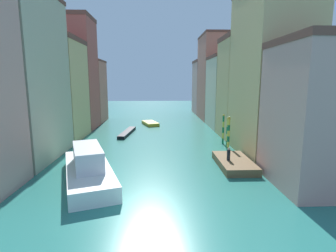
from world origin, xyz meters
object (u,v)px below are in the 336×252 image
(vaporetto_white, at_px, (88,168))
(gondola_black, at_px, (127,132))
(person_on_dock, at_px, (229,154))
(waterfront_dock, at_px, (234,163))
(mooring_pole_2, at_px, (223,129))
(mooring_pole_1, at_px, (227,132))
(mooring_pole_0, at_px, (228,135))
(motorboat_0, at_px, (150,123))

(vaporetto_white, height_order, gondola_black, vaporetto_white)
(vaporetto_white, bearing_deg, person_on_dock, 12.37)
(waterfront_dock, height_order, mooring_pole_2, mooring_pole_2)
(mooring_pole_1, distance_m, mooring_pole_2, 2.38)
(mooring_pole_0, bearing_deg, person_on_dock, -104.44)
(waterfront_dock, relative_size, gondola_black, 0.76)
(person_on_dock, distance_m, vaporetto_white, 14.31)
(mooring_pole_1, relative_size, gondola_black, 0.47)
(person_on_dock, bearing_deg, vaporetto_white, -167.63)
(waterfront_dock, height_order, gondola_black, waterfront_dock)
(mooring_pole_2, relative_size, gondola_black, 0.48)
(mooring_pole_2, height_order, vaporetto_white, mooring_pole_2)
(mooring_pole_0, bearing_deg, motorboat_0, 115.74)
(mooring_pole_0, distance_m, gondola_black, 19.11)
(waterfront_dock, height_order, mooring_pole_0, mooring_pole_0)
(mooring_pole_1, bearing_deg, person_on_dock, -103.72)
(person_on_dock, relative_size, gondola_black, 0.15)
(vaporetto_white, distance_m, gondola_black, 21.36)
(mooring_pole_2, bearing_deg, waterfront_dock, -97.04)
(gondola_black, bearing_deg, mooring_pole_1, -34.42)
(person_on_dock, height_order, mooring_pole_1, mooring_pole_1)
(motorboat_0, bearing_deg, vaporetto_white, -99.06)
(mooring_pole_2, bearing_deg, mooring_pole_1, -90.12)
(person_on_dock, relative_size, mooring_pole_0, 0.30)
(mooring_pole_0, relative_size, gondola_black, 0.51)
(waterfront_dock, distance_m, mooring_pole_1, 8.12)
(waterfront_dock, height_order, mooring_pole_1, mooring_pole_1)
(waterfront_dock, xyz_separation_m, mooring_pole_2, (1.26, 10.20, 1.84))
(mooring_pole_2, height_order, gondola_black, mooring_pole_2)
(mooring_pole_1, distance_m, vaporetto_white, 19.50)
(mooring_pole_0, bearing_deg, waterfront_dock, -97.87)
(person_on_dock, xyz_separation_m, mooring_pole_1, (1.98, 8.10, 0.74))
(mooring_pole_1, bearing_deg, vaporetto_white, -145.00)
(person_on_dock, bearing_deg, mooring_pole_1, 76.28)
(mooring_pole_2, height_order, motorboat_0, mooring_pole_2)
(mooring_pole_1, bearing_deg, waterfront_dock, -99.11)
(waterfront_dock, relative_size, vaporetto_white, 0.55)
(waterfront_dock, relative_size, mooring_pole_2, 1.58)
(person_on_dock, xyz_separation_m, motorboat_0, (-9.08, 27.63, -1.11))
(vaporetto_white, relative_size, motorboat_0, 2.16)
(waterfront_dock, xyz_separation_m, motorboat_0, (-9.80, 27.35, -0.08))
(mooring_pole_1, bearing_deg, gondola_black, 145.58)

